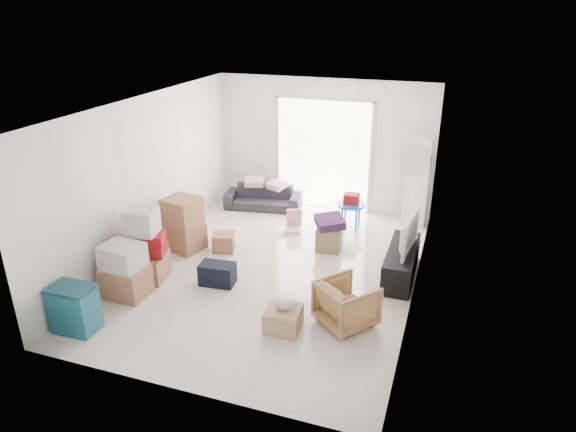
# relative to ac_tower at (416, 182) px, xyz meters

# --- Properties ---
(room_shell) EXTENTS (4.98, 6.48, 3.18)m
(room_shell) POSITION_rel_ac_tower_xyz_m (-1.95, -2.65, 0.48)
(room_shell) COLOR beige
(room_shell) RESTS_ON ground
(sliding_door) EXTENTS (2.10, 0.04, 2.33)m
(sliding_door) POSITION_rel_ac_tower_xyz_m (-1.95, 0.33, 0.37)
(sliding_door) COLOR white
(sliding_door) RESTS_ON room_shell
(ac_tower) EXTENTS (0.45, 0.30, 1.75)m
(ac_tower) POSITION_rel_ac_tower_xyz_m (0.00, 0.00, 0.00)
(ac_tower) COLOR white
(ac_tower) RESTS_ON room_shell
(tv_console) EXTENTS (0.44, 1.45, 0.48)m
(tv_console) POSITION_rel_ac_tower_xyz_m (0.05, -2.19, -0.63)
(tv_console) COLOR black
(tv_console) RESTS_ON room_shell
(television) EXTENTS (0.66, 1.03, 0.13)m
(television) POSITION_rel_ac_tower_xyz_m (0.05, -2.19, -0.33)
(television) COLOR black
(television) RESTS_ON tv_console
(sofa) EXTENTS (1.65, 0.71, 0.62)m
(sofa) POSITION_rel_ac_tower_xyz_m (-3.11, -0.15, -0.56)
(sofa) COLOR #29292E
(sofa) RESTS_ON room_shell
(pillow_left) EXTENTS (0.44, 0.39, 0.11)m
(pillow_left) POSITION_rel_ac_tower_xyz_m (-3.32, -0.12, -0.19)
(pillow_left) COLOR #D79DB0
(pillow_left) RESTS_ON sofa
(pillow_right) EXTENTS (0.44, 0.40, 0.12)m
(pillow_right) POSITION_rel_ac_tower_xyz_m (-2.80, -0.16, -0.19)
(pillow_right) COLOR #D79DB0
(pillow_right) RESTS_ON sofa
(armchair) EXTENTS (0.93, 0.93, 0.70)m
(armchair) POSITION_rel_ac_tower_xyz_m (-0.48, -3.77, -0.52)
(armchair) COLOR tan
(armchair) RESTS_ON room_shell
(storage_bins) EXTENTS (0.59, 0.43, 0.66)m
(storage_bins) POSITION_rel_ac_tower_xyz_m (-3.85, -5.07, -0.54)
(storage_bins) COLOR #154F63
(storage_bins) RESTS_ON room_shell
(box_stack_a) EXTENTS (0.63, 0.52, 0.83)m
(box_stack_a) POSITION_rel_ac_tower_xyz_m (-3.75, -4.10, -0.48)
(box_stack_a) COLOR #AC744E
(box_stack_a) RESTS_ON room_shell
(box_stack_b) EXTENTS (0.73, 0.67, 1.18)m
(box_stack_b) POSITION_rel_ac_tower_xyz_m (-3.75, -3.54, -0.36)
(box_stack_b) COLOR #AC744E
(box_stack_b) RESTS_ON room_shell
(box_stack_c) EXTENTS (0.75, 0.68, 0.96)m
(box_stack_c) POSITION_rel_ac_tower_xyz_m (-3.72, -2.42, -0.41)
(box_stack_c) COLOR #AC744E
(box_stack_c) RESTS_ON room_shell
(loose_box) EXTENTS (0.47, 0.47, 0.31)m
(loose_box) POSITION_rel_ac_tower_xyz_m (-3.04, -2.25, -0.72)
(loose_box) COLOR #AC744E
(loose_box) RESTS_ON room_shell
(duffel_bag) EXTENTS (0.56, 0.37, 0.34)m
(duffel_bag) POSITION_rel_ac_tower_xyz_m (-2.61, -3.36, -0.70)
(duffel_bag) COLOR black
(duffel_bag) RESTS_ON room_shell
(ottoman) EXTENTS (0.46, 0.46, 0.42)m
(ottoman) POSITION_rel_ac_tower_xyz_m (-1.28, -1.62, -0.66)
(ottoman) COLOR olive
(ottoman) RESTS_ON room_shell
(blanket) EXTENTS (0.63, 0.63, 0.14)m
(blanket) POSITION_rel_ac_tower_xyz_m (-1.28, -1.62, -0.38)
(blanket) COLOR #401D4A
(blanket) RESTS_ON ottoman
(kids_table) EXTENTS (0.56, 0.56, 0.68)m
(kids_table) POSITION_rel_ac_tower_xyz_m (-1.14, -0.52, -0.39)
(kids_table) COLOR #1549B2
(kids_table) RESTS_ON room_shell
(toy_walker) EXTENTS (0.39, 0.37, 0.42)m
(toy_walker) POSITION_rel_ac_tower_xyz_m (-2.13, -1.10, -0.76)
(toy_walker) COLOR silver
(toy_walker) RESTS_ON room_shell
(wood_crate) EXTENTS (0.49, 0.49, 0.31)m
(wood_crate) POSITION_rel_ac_tower_xyz_m (-1.25, -4.15, -0.72)
(wood_crate) COLOR tan
(wood_crate) RESTS_ON room_shell
(plush_bunny) EXTENTS (0.30, 0.17, 0.15)m
(plush_bunny) POSITION_rel_ac_tower_xyz_m (-1.22, -4.15, -0.50)
(plush_bunny) COLOR #B2ADA8
(plush_bunny) RESTS_ON wood_crate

